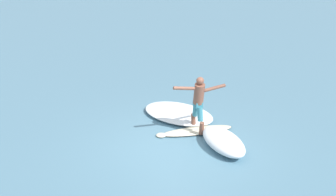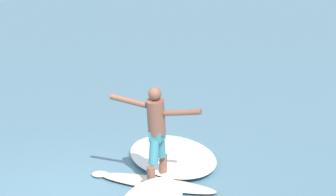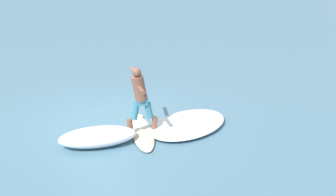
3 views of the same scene
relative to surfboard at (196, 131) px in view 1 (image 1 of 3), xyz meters
The scene contains 5 objects.
ground_plane 1.12m from the surfboard, 166.31° to the right, with size 200.00×200.00×0.00m, color slate.
surfboard is the anchor object (origin of this frame).
surfer 0.96m from the surfboard, 71.76° to the right, with size 1.42×0.80×1.60m.
wave_foam_at_tail 1.16m from the surfboard, 71.86° to the left, with size 1.86×2.50×0.18m.
wave_foam_at_nose 1.14m from the surfboard, 96.30° to the right, with size 1.41×1.94×0.38m.
Camera 1 is at (-7.30, -7.88, 5.89)m, focal length 50.00 mm.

